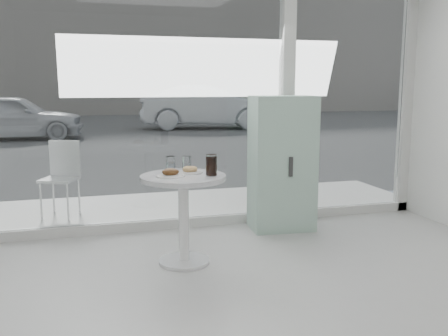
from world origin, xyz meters
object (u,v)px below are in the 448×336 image
object	(u,v)px
patio_chair	(62,173)
plate_donut	(190,171)
plate_fritter	(171,173)
water_tumbler_b	(187,164)
car_silver	(207,107)
car_white	(13,117)
mint_cabinet	(282,163)
water_tumbler_a	(171,165)
cola_glass	(211,165)
main_table	(183,201)

from	to	relation	value
patio_chair	plate_donut	bearing A→B (deg)	-34.16
plate_fritter	water_tumbler_b	size ratio (longest dim) A/B	1.81
car_silver	car_white	bearing A→B (deg)	116.92
mint_cabinet	plate_donut	size ratio (longest dim) A/B	6.39
water_tumbler_a	cola_glass	bearing A→B (deg)	-46.25
car_white	cola_glass	world-z (taller)	car_white
car_white	water_tumbler_a	bearing A→B (deg)	-163.89
patio_chair	water_tumbler_a	bearing A→B (deg)	-35.77
mint_cabinet	car_white	world-z (taller)	mint_cabinet
car_silver	plate_fritter	size ratio (longest dim) A/B	19.74
water_tumbler_b	plate_donut	bearing A→B (deg)	-89.46
mint_cabinet	water_tumbler_b	xyz separation A→B (m)	(-1.14, -0.53, 0.12)
plate_fritter	water_tumbler_b	xyz separation A→B (m)	(0.19, 0.26, 0.03)
plate_donut	water_tumbler_a	size ratio (longest dim) A/B	1.65
car_silver	plate_fritter	xyz separation A→B (m)	(-3.64, -13.01, 0.03)
plate_fritter	water_tumbler_a	size ratio (longest dim) A/B	1.76
main_table	plate_donut	size ratio (longest dim) A/B	3.49
patio_chair	plate_fritter	distance (m)	2.09
water_tumbler_a	patio_chair	bearing A→B (deg)	121.34
plate_fritter	car_white	bearing A→B (deg)	102.52
main_table	car_silver	world-z (taller)	car_silver
mint_cabinet	patio_chair	world-z (taller)	mint_cabinet
main_table	water_tumbler_b	world-z (taller)	water_tumbler_b
mint_cabinet	water_tumbler_b	bearing A→B (deg)	-150.15
patio_chair	car_white	size ratio (longest dim) A/B	0.22
patio_chair	plate_fritter	bearing A→B (deg)	-40.57
car_white	car_silver	size ratio (longest dim) A/B	0.81
car_white	car_silver	bearing A→B (deg)	-69.35
patio_chair	plate_fritter	xyz separation A→B (m)	(0.93, -1.85, 0.27)
water_tumbler_a	water_tumbler_b	xyz separation A→B (m)	(0.14, -0.00, -0.00)
mint_cabinet	water_tumbler_a	bearing A→B (deg)	-152.78
plate_fritter	water_tumbler_b	bearing A→B (deg)	53.83
mint_cabinet	car_silver	distance (m)	12.44
main_table	car_white	bearing A→B (deg)	103.10
car_silver	water_tumbler_b	size ratio (longest dim) A/B	35.79
mint_cabinet	plate_fritter	size ratio (longest dim) A/B	6.00
mint_cabinet	water_tumbler_a	world-z (taller)	mint_cabinet
plate_donut	water_tumbler_a	bearing A→B (deg)	138.72
mint_cabinet	car_silver	world-z (taller)	car_silver
main_table	mint_cabinet	bearing A→B (deg)	31.72
plate_fritter	water_tumbler_b	world-z (taller)	water_tumbler_b
patio_chair	plate_donut	world-z (taller)	patio_chair
plate_donut	water_tumbler_b	world-z (taller)	water_tumbler_b
main_table	water_tumbler_a	world-z (taller)	water_tumbler_a
main_table	car_white	size ratio (longest dim) A/B	0.20
car_silver	plate_donut	distance (m)	13.33
car_silver	water_tumbler_b	xyz separation A→B (m)	(-3.45, -12.75, 0.06)
car_white	plate_fritter	distance (m)	11.35
patio_chair	main_table	bearing A→B (deg)	-37.48
car_white	plate_donut	distance (m)	11.26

